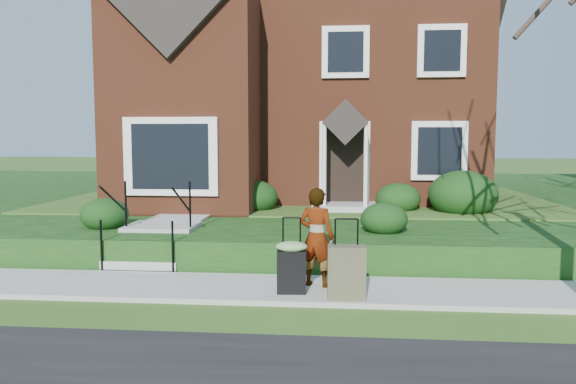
# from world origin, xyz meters

# --- Properties ---
(ground) EXTENTS (120.00, 120.00, 0.00)m
(ground) POSITION_xyz_m (0.00, 0.00, 0.00)
(ground) COLOR #2D5119
(ground) RESTS_ON ground
(sidewalk) EXTENTS (60.00, 1.60, 0.08)m
(sidewalk) POSITION_xyz_m (0.00, 0.00, 0.04)
(sidewalk) COLOR #9E9B93
(sidewalk) RESTS_ON ground
(terrace) EXTENTS (44.00, 20.00, 0.60)m
(terrace) POSITION_xyz_m (4.00, 10.90, 0.30)
(terrace) COLOR black
(terrace) RESTS_ON ground
(walkway) EXTENTS (1.20, 6.00, 0.06)m
(walkway) POSITION_xyz_m (-2.50, 5.00, 0.63)
(walkway) COLOR #9E9B93
(walkway) RESTS_ON terrace
(main_house) EXTENTS (10.40, 10.20, 9.40)m
(main_house) POSITION_xyz_m (-0.21, 9.61, 5.26)
(main_house) COLOR brown
(main_house) RESTS_ON terrace
(front_steps) EXTENTS (1.40, 2.02, 1.50)m
(front_steps) POSITION_xyz_m (-2.50, 1.84, 0.47)
(front_steps) COLOR #9E9B93
(front_steps) RESTS_ON ground
(foundation_shrubs) EXTENTS (9.73, 4.27, 1.16)m
(foundation_shrubs) POSITION_xyz_m (0.73, 4.92, 1.08)
(foundation_shrubs) COLOR black
(foundation_shrubs) RESTS_ON terrace
(woman) EXTENTS (0.66, 0.53, 1.57)m
(woman) POSITION_xyz_m (0.71, 0.11, 0.87)
(woman) COLOR #999999
(woman) RESTS_ON sidewalk
(suitcase_black) EXTENTS (0.50, 0.42, 1.16)m
(suitcase_black) POSITION_xyz_m (0.35, -0.34, 0.53)
(suitcase_black) COLOR black
(suitcase_black) RESTS_ON sidewalk
(suitcase_olive) EXTENTS (0.56, 0.33, 1.19)m
(suitcase_olive) POSITION_xyz_m (1.17, -0.59, 0.48)
(suitcase_olive) COLOR brown
(suitcase_olive) RESTS_ON sidewalk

